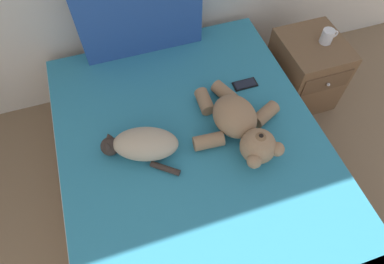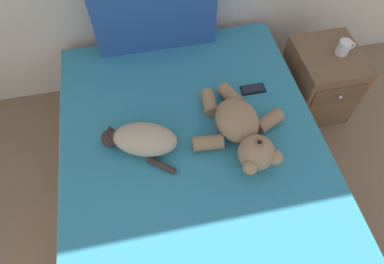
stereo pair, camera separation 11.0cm
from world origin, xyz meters
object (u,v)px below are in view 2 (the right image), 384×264
at_px(cell_phone, 253,89).
at_px(mug, 344,47).
at_px(nightstand, 319,81).
at_px(teddy_bear, 242,130).
at_px(bed, 197,182).
at_px(cat, 141,140).
at_px(patterned_cushion, 154,8).

distance_m(cell_phone, mug, 0.67).
bearing_deg(nightstand, mug, -5.90).
distance_m(teddy_bear, cell_phone, 0.38).
xyz_separation_m(bed, cat, (-0.27, 0.15, 0.32)).
height_order(teddy_bear, cell_phone, teddy_bear).
bearing_deg(cell_phone, nightstand, 16.11).
height_order(teddy_bear, nightstand, teddy_bear).
bearing_deg(cell_phone, patterned_cushion, 133.68).
bearing_deg(mug, bed, -151.72).
distance_m(nightstand, mug, 0.31).
xyz_separation_m(patterned_cushion, mug, (1.15, -0.37, -0.20)).
xyz_separation_m(teddy_bear, cell_phone, (0.17, 0.32, -0.08)).
relative_size(cat, teddy_bear, 0.67).
bearing_deg(teddy_bear, patterned_cushion, 111.17).
distance_m(teddy_bear, mug, 0.95).
xyz_separation_m(cell_phone, nightstand, (0.58, 0.17, -0.23)).
relative_size(bed, mug, 17.40).
distance_m(patterned_cushion, cat, 0.85).
relative_size(patterned_cushion, mug, 6.34).
xyz_separation_m(bed, teddy_bear, (0.26, 0.10, 0.33)).
distance_m(bed, cell_phone, 0.66).
xyz_separation_m(bed, nightstand, (1.02, 0.59, 0.02)).
distance_m(teddy_bear, nightstand, 0.96).
bearing_deg(cell_phone, bed, -136.03).
relative_size(nightstand, mug, 4.30).
height_order(patterned_cushion, cat, patterned_cushion).
bearing_deg(mug, nightstand, 174.10).
height_order(cat, teddy_bear, teddy_bear).
distance_m(patterned_cushion, cell_phone, 0.78).
xyz_separation_m(cat, cell_phone, (0.70, 0.27, -0.07)).
relative_size(bed, teddy_bear, 3.34).
relative_size(cat, mug, 3.51).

